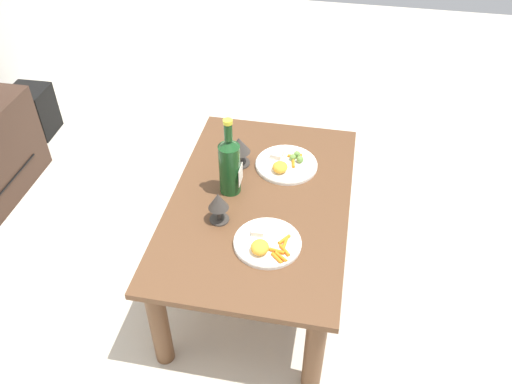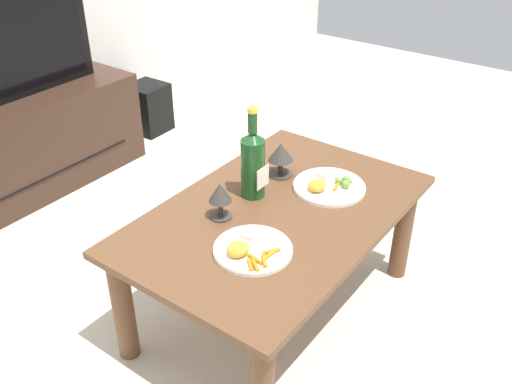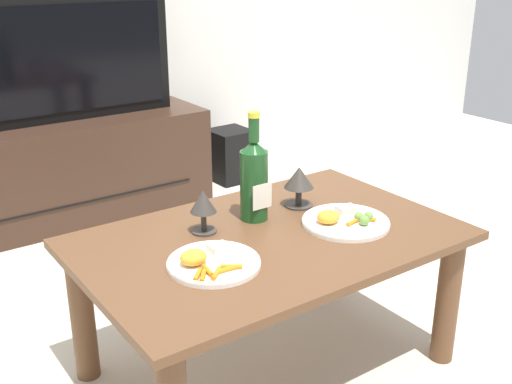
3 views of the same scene
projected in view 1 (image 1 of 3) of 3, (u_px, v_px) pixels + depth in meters
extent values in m
plane|color=beige|center=(260.00, 274.00, 2.32)|extent=(6.40, 6.40, 0.00)
cube|color=brown|center=(260.00, 202.00, 2.04)|extent=(1.06, 0.68, 0.03)
cylinder|color=brown|center=(314.00, 350.00, 1.80)|extent=(0.07, 0.07, 0.42)
cylinder|color=brown|center=(335.00, 179.00, 2.49)|extent=(0.07, 0.07, 0.42)
cylinder|color=brown|center=(159.00, 324.00, 1.88)|extent=(0.07, 0.07, 0.42)
cylinder|color=brown|center=(222.00, 165.00, 2.57)|extent=(0.07, 0.07, 0.42)
cube|color=black|center=(33.00, 111.00, 3.06)|extent=(0.22, 0.22, 0.29)
cylinder|color=#19471E|center=(230.00, 169.00, 2.00)|extent=(0.08, 0.08, 0.21)
cone|color=#19471E|center=(229.00, 143.00, 1.93)|extent=(0.08, 0.08, 0.04)
cylinder|color=#19471E|center=(228.00, 132.00, 1.89)|extent=(0.03, 0.03, 0.07)
cylinder|color=yellow|center=(228.00, 122.00, 1.86)|extent=(0.03, 0.03, 0.02)
cube|color=silver|center=(241.00, 175.00, 2.01)|extent=(0.07, 0.00, 0.08)
cylinder|color=#38332D|center=(219.00, 219.00, 1.94)|extent=(0.07, 0.07, 0.01)
cylinder|color=#38332D|center=(219.00, 213.00, 1.92)|extent=(0.02, 0.02, 0.06)
cone|color=#38332D|center=(218.00, 201.00, 1.88)|extent=(0.08, 0.08, 0.06)
cylinder|color=#38332D|center=(239.00, 163.00, 2.20)|extent=(0.09, 0.09, 0.01)
cylinder|color=#38332D|center=(239.00, 157.00, 2.18)|extent=(0.02, 0.02, 0.06)
cone|color=#38332D|center=(239.00, 145.00, 2.14)|extent=(0.09, 0.09, 0.07)
cylinder|color=white|center=(267.00, 243.00, 1.85)|extent=(0.24, 0.24, 0.01)
torus|color=white|center=(267.00, 241.00, 1.84)|extent=(0.24, 0.24, 0.01)
ellipsoid|color=orange|center=(260.00, 247.00, 1.80)|extent=(0.07, 0.06, 0.04)
cube|color=beige|center=(258.00, 230.00, 1.88)|extent=(0.05, 0.05, 0.02)
cylinder|color=orange|center=(277.00, 251.00, 1.80)|extent=(0.02, 0.06, 0.01)
cylinder|color=orange|center=(277.00, 258.00, 1.78)|extent=(0.05, 0.05, 0.01)
cylinder|color=orange|center=(281.00, 257.00, 1.78)|extent=(0.04, 0.05, 0.01)
cylinder|color=orange|center=(285.00, 250.00, 1.81)|extent=(0.05, 0.05, 0.01)
cylinder|color=orange|center=(284.00, 239.00, 1.84)|extent=(0.05, 0.04, 0.01)
cylinder|color=orange|center=(285.00, 242.00, 1.83)|extent=(0.06, 0.02, 0.01)
cylinder|color=white|center=(286.00, 165.00, 2.18)|extent=(0.26, 0.26, 0.01)
torus|color=white|center=(286.00, 163.00, 2.18)|extent=(0.26, 0.26, 0.01)
ellipsoid|color=orange|center=(280.00, 167.00, 2.13)|extent=(0.07, 0.06, 0.04)
cube|color=beige|center=(277.00, 154.00, 2.21)|extent=(0.06, 0.06, 0.02)
cylinder|color=orange|center=(296.00, 156.00, 2.21)|extent=(0.04, 0.05, 0.01)
cylinder|color=orange|center=(293.00, 156.00, 2.21)|extent=(0.02, 0.05, 0.01)
cylinder|color=orange|center=(293.00, 163.00, 2.17)|extent=(0.05, 0.02, 0.01)
sphere|color=olive|center=(293.00, 157.00, 2.19)|extent=(0.03, 0.03, 0.03)
sphere|color=olive|center=(300.00, 159.00, 2.18)|extent=(0.03, 0.03, 0.03)
sphere|color=olive|center=(297.00, 154.00, 2.21)|extent=(0.03, 0.03, 0.03)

